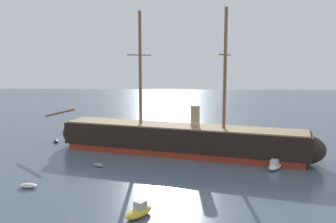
% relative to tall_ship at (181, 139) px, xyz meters
% --- Properties ---
extents(tall_ship, '(57.35, 21.29, 28.27)m').
position_rel_tall_ship_xyz_m(tall_ship, '(0.00, 0.00, 0.00)').
color(tall_ship, maroon).
rests_on(tall_ship, ground).
extents(motorboat_near_centre, '(3.98, 4.71, 1.86)m').
position_rel_tall_ship_xyz_m(motorboat_near_centre, '(-4.84, -29.42, -2.38)').
color(motorboat_near_centre, gold).
rests_on(motorboat_near_centre, ground).
extents(dinghy_mid_left, '(2.86, 1.44, 0.65)m').
position_rel_tall_ship_xyz_m(dinghy_mid_left, '(-22.46, -20.21, -2.70)').
color(dinghy_mid_left, silver).
rests_on(dinghy_mid_left, ground).
extents(dinghy_alongside_bow, '(2.51, 2.18, 0.55)m').
position_rel_tall_ship_xyz_m(dinghy_alongside_bow, '(-14.54, -9.11, -2.75)').
color(dinghy_alongside_bow, gray).
rests_on(dinghy_alongside_bow, ground).
extents(motorboat_alongside_stern, '(3.77, 4.54, 1.78)m').
position_rel_tall_ship_xyz_m(motorboat_alongside_stern, '(16.30, -9.53, -2.41)').
color(motorboat_alongside_stern, silver).
rests_on(motorboat_alongside_stern, ground).
extents(dinghy_far_left, '(1.74, 2.74, 0.60)m').
position_rel_tall_ship_xyz_m(dinghy_far_left, '(-28.53, 9.34, -2.73)').
color(dinghy_far_left, '#1E284C').
rests_on(dinghy_far_left, ground).
extents(dinghy_far_right, '(2.31, 1.09, 0.54)m').
position_rel_tall_ship_xyz_m(dinghy_far_right, '(25.68, 5.28, -2.76)').
color(dinghy_far_right, '#B22D28').
rests_on(dinghy_far_right, ground).
extents(sailboat_distant_centre, '(4.05, 3.95, 5.67)m').
position_rel_tall_ship_xyz_m(sailboat_distant_centre, '(-1.98, 17.66, -2.56)').
color(sailboat_distant_centre, gray).
rests_on(sailboat_distant_centre, ground).
extents(seagull_in_flight, '(1.25, 0.41, 0.14)m').
position_rel_tall_ship_xyz_m(seagull_in_flight, '(2.06, -17.67, 6.36)').
color(seagull_in_flight, silver).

